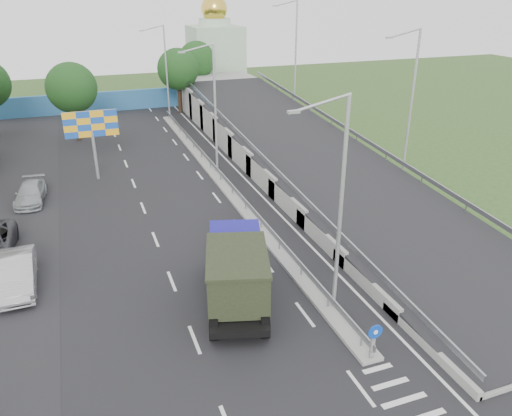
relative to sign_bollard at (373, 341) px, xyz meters
name	(u,v)px	position (x,y,z in m)	size (l,w,h in m)	color
ground	(402,399)	(0.00, -2.17, -1.03)	(160.00, 160.00, 0.00)	#2D4C1E
road_surface	(196,207)	(-3.00, 17.83, -1.03)	(26.00, 90.00, 0.04)	black
median	(221,181)	(0.00, 21.83, -0.93)	(1.00, 44.00, 0.20)	gray
overpass_ramp	(308,151)	(7.50, 21.83, 0.72)	(10.00, 50.00, 3.50)	gray
median_guardrail	(221,173)	(0.00, 21.83, -0.28)	(0.09, 44.00, 0.71)	gray
sign_bollard	(373,341)	(0.00, 0.00, 0.00)	(0.64, 0.23, 1.67)	black
lamp_post_near	(338,197)	(0.11, 3.83, 4.77)	(2.74, 0.18, 10.08)	#B2B5B7
lamp_post_mid	(213,103)	(0.11, 23.83, 4.77)	(2.74, 0.18, 10.08)	#B2B5B7
lamp_post_far	(165,67)	(0.11, 43.83, 4.77)	(2.74, 0.18, 10.08)	#B2B5B7
blue_wall	(125,100)	(-4.00, 49.83, 0.17)	(30.00, 0.50, 2.40)	teal
church	(216,53)	(10.00, 57.83, 4.28)	(7.00, 7.00, 13.80)	#B2CCAD
billboard	(91,128)	(-9.00, 25.83, 3.15)	(4.00, 0.24, 5.50)	#B2B5B7
tree_left_mid	(72,88)	(-10.00, 37.83, 4.14)	(4.80, 4.80, 7.60)	black
tree_median_far	(178,69)	(2.00, 45.83, 4.14)	(4.80, 4.80, 7.60)	black
tree_ramp_far	(197,60)	(6.00, 52.83, 4.14)	(4.80, 4.80, 7.60)	black
dump_truck	(237,270)	(-3.81, 6.02, 0.70)	(4.42, 7.52, 3.13)	black
parked_car_b	(17,274)	(-13.93, 10.98, -0.22)	(1.71, 4.92, 1.62)	#A6A5AA
parked_car_d	(31,193)	(-13.78, 22.74, -0.37)	(1.86, 4.57, 1.33)	#969B9F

